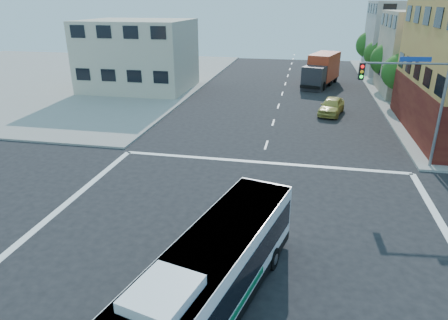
# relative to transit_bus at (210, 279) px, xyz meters

# --- Properties ---
(ground) EXTENTS (120.00, 120.00, 0.00)m
(ground) POSITION_rel_transit_bus_xyz_m (0.09, 4.77, -1.54)
(ground) COLOR black
(ground) RESTS_ON ground
(sidewalk_nw) EXTENTS (50.00, 50.00, 0.15)m
(sidewalk_nw) POSITION_rel_transit_bus_xyz_m (-34.91, 39.77, -1.47)
(sidewalk_nw) COLOR gray
(sidewalk_nw) RESTS_ON ground
(building_east_near) EXTENTS (12.06, 10.06, 9.00)m
(building_east_near) POSITION_rel_transit_bus_xyz_m (17.07, 38.75, 2.96)
(building_east_near) COLOR #C7B198
(building_east_near) RESTS_ON ground
(building_east_far) EXTENTS (12.06, 10.06, 10.00)m
(building_east_far) POSITION_rel_transit_bus_xyz_m (17.07, 52.75, 3.46)
(building_east_far) COLOR #ACACA6
(building_east_far) RESTS_ON ground
(building_west) EXTENTS (12.06, 10.06, 8.00)m
(building_west) POSITION_rel_transit_bus_xyz_m (-16.93, 34.75, 2.46)
(building_west) COLOR beige
(building_west) RESTS_ON ground
(signal_mast_ne) EXTENTS (7.91, 1.13, 8.07)m
(signal_mast_ne) POSITION_rel_transit_bus_xyz_m (9.17, 15.39, 3.44)
(signal_mast_ne) COLOR slate
(signal_mast_ne) RESTS_ON ground
(street_tree_a) EXTENTS (3.60, 3.60, 5.53)m
(street_tree_a) POSITION_rel_transit_bus_xyz_m (11.99, 32.70, 2.04)
(street_tree_a) COLOR #3B2515
(street_tree_a) RESTS_ON ground
(street_tree_b) EXTENTS (3.80, 3.80, 5.79)m
(street_tree_b) POSITION_rel_transit_bus_xyz_m (11.99, 40.70, 2.21)
(street_tree_b) COLOR #3B2515
(street_tree_b) RESTS_ON ground
(street_tree_c) EXTENTS (3.40, 3.40, 5.29)m
(street_tree_c) POSITION_rel_transit_bus_xyz_m (11.99, 48.70, 1.92)
(street_tree_c) COLOR #3B2515
(street_tree_c) RESTS_ON ground
(street_tree_d) EXTENTS (4.00, 4.00, 6.03)m
(street_tree_d) POSITION_rel_transit_bus_xyz_m (11.99, 56.70, 2.34)
(street_tree_d) COLOR #3B2515
(street_tree_d) RESTS_ON ground
(transit_bus) EXTENTS (4.78, 10.90, 3.16)m
(transit_bus) POSITION_rel_transit_bus_xyz_m (0.00, 0.00, 0.00)
(transit_bus) COLOR black
(transit_bus) RESTS_ON ground
(box_truck) EXTENTS (4.89, 8.97, 3.88)m
(box_truck) POSITION_rel_transit_bus_xyz_m (4.47, 41.44, 0.34)
(box_truck) COLOR #27272C
(box_truck) RESTS_ON ground
(parked_car) EXTENTS (2.93, 4.99, 1.59)m
(parked_car) POSITION_rel_transit_bus_xyz_m (5.21, 27.69, -0.75)
(parked_car) COLOR gold
(parked_car) RESTS_ON ground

